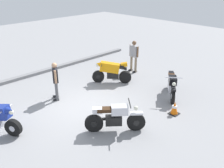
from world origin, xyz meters
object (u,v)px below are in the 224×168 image
object	(u,v)px
person_in_gray_shirt	(134,54)
traffic_cone	(175,108)
motorcycle_silver_cruiser	(115,118)
motorcycle_black_cruiser	(172,85)
motorcycle_orange_sportbike	(111,71)
person_in_black_shirt	(55,79)

from	to	relation	value
person_in_gray_shirt	traffic_cone	size ratio (longest dim) A/B	3.28
motorcycle_silver_cruiser	motorcycle_black_cruiser	bearing A→B (deg)	44.18
motorcycle_orange_sportbike	motorcycle_silver_cruiser	size ratio (longest dim) A/B	0.96
motorcycle_black_cruiser	person_in_black_shirt	world-z (taller)	person_in_black_shirt
traffic_cone	person_in_gray_shirt	bearing A→B (deg)	59.90
motorcycle_black_cruiser	person_in_black_shirt	bearing A→B (deg)	-79.21
person_in_black_shirt	person_in_gray_shirt	bearing A→B (deg)	-150.92
person_in_gray_shirt	person_in_black_shirt	bearing A→B (deg)	3.82
motorcycle_black_cruiser	traffic_cone	world-z (taller)	motorcycle_black_cruiser
person_in_gray_shirt	motorcycle_black_cruiser	bearing A→B (deg)	76.02
person_in_black_shirt	traffic_cone	size ratio (longest dim) A/B	3.12
person_in_gray_shirt	person_in_black_shirt	xyz separation A→B (m)	(-4.91, 0.15, -0.06)
person_in_black_shirt	motorcycle_silver_cruiser	bearing A→B (deg)	121.44
motorcycle_silver_cruiser	person_in_gray_shirt	distance (m)	5.92
motorcycle_orange_sportbike	person_in_black_shirt	world-z (taller)	person_in_black_shirt
motorcycle_black_cruiser	traffic_cone	xyz separation A→B (m)	(-1.29, -0.99, -0.26)
motorcycle_black_cruiser	person_in_gray_shirt	distance (m)	3.42
motorcycle_silver_cruiser	motorcycle_black_cruiser	xyz separation A→B (m)	(3.74, 0.15, 0.00)
motorcycle_black_cruiser	person_in_gray_shirt	xyz separation A→B (m)	(1.13, 3.19, 0.48)
person_in_gray_shirt	motorcycle_silver_cruiser	bearing A→B (deg)	39.99
motorcycle_orange_sportbike	person_in_gray_shirt	xyz separation A→B (m)	(1.95, 0.24, 0.41)
person_in_gray_shirt	person_in_black_shirt	distance (m)	4.91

